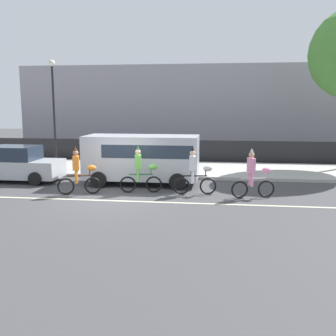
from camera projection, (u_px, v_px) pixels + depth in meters
ground_plane at (113, 198)px, 15.10m from camera, size 80.00×80.00×0.00m
road_centre_line at (109, 201)px, 14.61m from camera, size 36.00×0.14×0.01m
sidewalk_curb at (144, 169)px, 21.45m from camera, size 60.00×5.00×0.15m
fence_line at (153, 151)px, 24.19m from camera, size 40.00×0.08×1.40m
building_backdrop at (209, 109)px, 31.81m from camera, size 28.00×8.00×6.36m
parade_cyclist_orange at (79, 173)px, 15.53m from camera, size 1.67×0.62×1.92m
parade_cyclist_lime at (141, 172)px, 15.83m from camera, size 1.71×0.53×1.92m
parade_cyclist_zebra at (195, 174)px, 15.49m from camera, size 1.71×0.51×1.92m
parade_cyclist_pink at (254, 176)px, 14.93m from camera, size 1.68×0.60×1.92m
parked_van_silver at (144, 156)px, 17.45m from camera, size 5.00×2.22×2.18m
parked_car_silver at (17, 165)px, 18.22m from camera, size 4.10×1.92×1.64m
street_lamp_post at (53, 96)px, 22.29m from camera, size 0.36×0.36×5.86m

